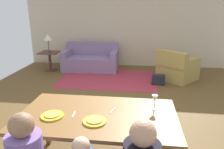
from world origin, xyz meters
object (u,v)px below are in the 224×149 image
plate_near_child (95,121)px  armchair (177,68)px  couch (91,60)px  wine_glass (155,99)px  plate_near_man (52,116)px  dining_table (98,119)px  handbag (158,80)px  table_lamp (48,38)px  side_table (50,58)px

plate_near_child → armchair: 4.11m
couch → wine_glass: bearing=-68.0°
plate_near_man → armchair: 4.26m
plate_near_man → couch: size_ratio=0.15×
dining_table → handbag: dining_table is taller
wine_glass → armchair: wine_glass is taller
dining_table → plate_near_child: (-0.00, -0.18, 0.08)m
plate_near_child → table_lamp: bearing=118.1°
table_lamp → plate_near_child: bearing=-61.9°
couch → plate_near_child: bearing=-77.0°
plate_near_child → table_lamp: 4.83m
plate_near_man → plate_near_child: same height
armchair → handbag: (-0.51, -0.46, -0.19)m
plate_near_child → handbag: plate_near_child is taller
couch → plate_near_man: bearing=-82.9°
plate_near_child → couch: size_ratio=0.15×
couch → handbag: (1.99, -1.16, -0.17)m
armchair → side_table: bearing=173.3°
plate_near_child → armchair: size_ratio=0.21×
table_lamp → side_table: bearing=0.0°
dining_table → table_lamp: table_lamp is taller
armchair → handbag: size_ratio=3.77×
armchair → wine_glass: bearing=-103.5°
side_table → armchair: bearing=-6.7°
plate_near_man → couch: couch is taller
plate_near_man → handbag: bearing=66.5°
armchair → dining_table: bearing=-111.9°
plate_near_child → table_lamp: table_lamp is taller
couch → table_lamp: (-1.23, -0.26, 0.70)m
side_table → table_lamp: bearing=0.0°
dining_table → wine_glass: (0.64, 0.18, 0.20)m
side_table → dining_table: bearing=-60.9°
plate_near_man → armchair: bearing=62.6°
table_lamp → dining_table: bearing=-60.9°
table_lamp → armchair: bearing=-6.7°
plate_near_man → side_table: size_ratio=0.43×
plate_near_child → side_table: size_ratio=0.43×
armchair → table_lamp: (-3.73, 0.44, 0.69)m
dining_table → side_table: size_ratio=3.04×
plate_near_child → side_table: (-2.27, 4.26, -0.39)m
wine_glass → couch: 4.52m
side_table → table_lamp: 0.63m
wine_glass → armchair: size_ratio=0.15×
dining_table → handbag: 3.36m
couch → armchair: same height
dining_table → couch: size_ratio=1.05×
plate_near_man → couch: (-0.56, 4.45, -0.47)m
dining_table → plate_near_man: 0.51m
plate_near_man → plate_near_child: bearing=-7.0°
plate_near_man → plate_near_child: 0.49m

